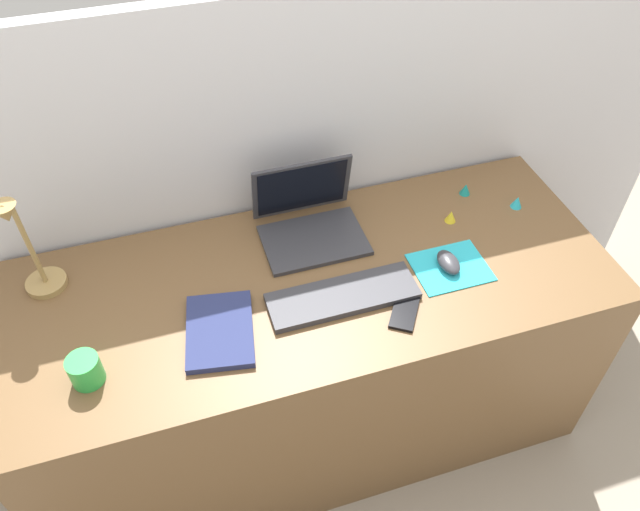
{
  "coord_description": "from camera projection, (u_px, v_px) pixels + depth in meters",
  "views": [
    {
      "loc": [
        -0.34,
        -1.12,
        2.02
      ],
      "look_at": [
        0.02,
        0.0,
        0.83
      ],
      "focal_mm": 34.77,
      "sensor_mm": 36.0,
      "label": 1
    }
  ],
  "objects": [
    {
      "name": "mouse",
      "position": [
        448.0,
        262.0,
        1.75
      ],
      "size": [
        0.06,
        0.1,
        0.03
      ],
      "primitive_type": "ellipsoid",
      "color": "#333338",
      "rests_on": "mousepad"
    },
    {
      "name": "desk_lamp",
      "position": [
        28.0,
        250.0,
        1.58
      ],
      "size": [
        0.11,
        0.15,
        0.34
      ],
      "color": "#A5844C",
      "rests_on": "desk"
    },
    {
      "name": "desk",
      "position": [
        315.0,
        357.0,
        1.99
      ],
      "size": [
        1.7,
        0.68,
        0.74
      ],
      "primitive_type": "cube",
      "color": "brown",
      "rests_on": "ground_plane"
    },
    {
      "name": "ground_plane",
      "position": [
        315.0,
        417.0,
        2.26
      ],
      "size": [
        6.0,
        6.0,
        0.0
      ],
      "primitive_type": "plane",
      "color": "gray"
    },
    {
      "name": "toy_figurine_cyan",
      "position": [
        517.0,
        202.0,
        1.94
      ],
      "size": [
        0.04,
        0.04,
        0.04
      ],
      "primitive_type": "cone",
      "color": "#28B7CC",
      "rests_on": "desk"
    },
    {
      "name": "toy_figurine_yellow",
      "position": [
        451.0,
        216.0,
        1.89
      ],
      "size": [
        0.03,
        0.03,
        0.04
      ],
      "primitive_type": "cone",
      "color": "yellow",
      "rests_on": "desk"
    },
    {
      "name": "coffee_mug",
      "position": [
        85.0,
        370.0,
        1.47
      ],
      "size": [
        0.08,
        0.08,
        0.08
      ],
      "primitive_type": "cylinder",
      "color": "green",
      "rests_on": "desk"
    },
    {
      "name": "toy_figurine_teal",
      "position": [
        465.0,
        189.0,
        1.98
      ],
      "size": [
        0.03,
        0.03,
        0.04
      ],
      "primitive_type": "cone",
      "color": "teal",
      "rests_on": "desk"
    },
    {
      "name": "back_wall",
      "position": [
        280.0,
        206.0,
        2.01
      ],
      "size": [
        2.9,
        0.05,
        1.4
      ],
      "primitive_type": "cube",
      "color": "silver",
      "rests_on": "ground_plane"
    },
    {
      "name": "keyboard",
      "position": [
        343.0,
        296.0,
        1.67
      ],
      "size": [
        0.41,
        0.13,
        0.02
      ],
      "primitive_type": "cube",
      "color": "#333338",
      "rests_on": "desk"
    },
    {
      "name": "laptop",
      "position": [
        308.0,
        217.0,
        1.84
      ],
      "size": [
        0.3,
        0.25,
        0.21
      ],
      "color": "#333338",
      "rests_on": "desk"
    },
    {
      "name": "mousepad",
      "position": [
        450.0,
        267.0,
        1.76
      ],
      "size": [
        0.21,
        0.17,
        0.0
      ],
      "primitive_type": "cube",
      "color": "#28B7CC",
      "rests_on": "desk"
    },
    {
      "name": "notebook_pad",
      "position": [
        220.0,
        331.0,
        1.59
      ],
      "size": [
        0.21,
        0.27,
        0.02
      ],
      "primitive_type": "cube",
      "rotation": [
        0.0,
        0.0,
        -0.17
      ],
      "color": "navy",
      "rests_on": "desk"
    },
    {
      "name": "cell_phone",
      "position": [
        405.0,
        311.0,
        1.64
      ],
      "size": [
        0.12,
        0.14,
        0.01
      ],
      "primitive_type": "cube",
      "rotation": [
        0.0,
        0.0,
        -0.58
      ],
      "color": "black",
      "rests_on": "desk"
    }
  ]
}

